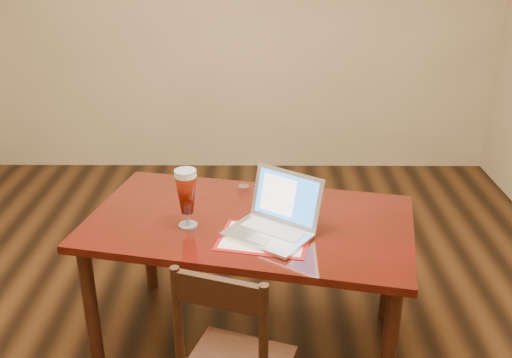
{
  "coord_description": "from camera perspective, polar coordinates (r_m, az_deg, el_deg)",
  "views": [
    {
      "loc": [
        0.22,
        -2.37,
        2.01
      ],
      "look_at": [
        0.2,
        0.04,
        0.94
      ],
      "focal_mm": 40.0,
      "sensor_mm": 36.0,
      "label": 1
    }
  ],
  "objects": [
    {
      "name": "dining_table",
      "position": [
        2.78,
        -0.75,
        -5.48
      ],
      "size": [
        1.69,
        1.17,
        1.01
      ],
      "rotation": [
        0.0,
        0.0,
        -0.21
      ],
      "color": "#4B0C0A",
      "rests_on": "ground"
    },
    {
      "name": "ground",
      "position": [
        3.11,
        -3.9,
        -16.41
      ],
      "size": [
        5.0,
        5.0,
        0.0
      ],
      "primitive_type": "plane",
      "color": "black",
      "rests_on": "ground"
    }
  ]
}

